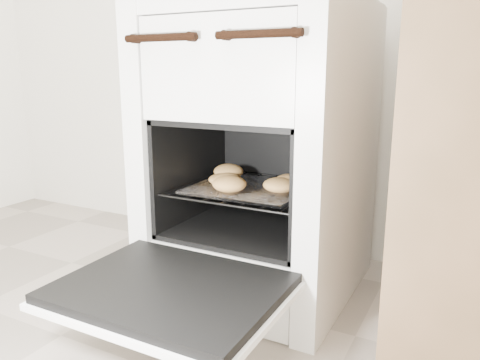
% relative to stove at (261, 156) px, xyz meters
% --- Properties ---
extents(stove, '(0.55, 0.61, 0.85)m').
position_rel_stove_xyz_m(stove, '(0.00, 0.00, 0.00)').
color(stove, white).
rests_on(stove, ground).
extents(oven_door, '(0.50, 0.39, 0.03)m').
position_rel_stove_xyz_m(oven_door, '(0.00, -0.47, -0.23)').
color(oven_door, black).
rests_on(oven_door, stove).
extents(oven_rack, '(0.40, 0.39, 0.01)m').
position_rel_stove_xyz_m(oven_rack, '(0.00, -0.06, -0.09)').
color(oven_rack, black).
rests_on(oven_rack, stove).
extents(foil_sheet, '(0.31, 0.28, 0.01)m').
position_rel_stove_xyz_m(foil_sheet, '(0.00, -0.08, -0.08)').
color(foil_sheet, white).
rests_on(foil_sheet, oven_rack).
extents(baked_rolls, '(0.34, 0.26, 0.05)m').
position_rel_stove_xyz_m(baked_rolls, '(-0.00, -0.08, -0.06)').
color(baked_rolls, tan).
rests_on(baked_rolls, foil_sheet).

